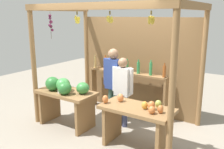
{
  "coord_description": "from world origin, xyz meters",
  "views": [
    {
      "loc": [
        2.66,
        -4.24,
        2.29
      ],
      "look_at": [
        0.0,
        -0.17,
        1.12
      ],
      "focal_mm": 39.89,
      "sensor_mm": 36.0,
      "label": 1
    }
  ],
  "objects": [
    {
      "name": "bottle_shelf_unit",
      "position": [
        -0.14,
        0.65,
        0.8
      ],
      "size": [
        2.0,
        0.22,
        1.34
      ],
      "color": "olive",
      "rests_on": "ground"
    },
    {
      "name": "vendor_woman",
      "position": [
        0.17,
        -0.05,
        0.86
      ],
      "size": [
        0.48,
        0.2,
        1.46
      ],
      "rotation": [
        0.0,
        0.0,
        0.08
      ],
      "color": "#3A4064",
      "rests_on": "ground"
    },
    {
      "name": "fruit_counter_left",
      "position": [
        -0.82,
        -0.68,
        0.7
      ],
      "size": [
        1.26,
        0.64,
        1.04
      ],
      "color": "olive",
      "rests_on": "ground"
    },
    {
      "name": "market_stall",
      "position": [
        -0.0,
        0.42,
        1.43
      ],
      "size": [
        3.12,
        1.85,
        2.49
      ],
      "color": "olive",
      "rests_on": "ground"
    },
    {
      "name": "ground_plane",
      "position": [
        0.0,
        0.0,
        0.0
      ],
      "size": [
        12.0,
        12.0,
        0.0
      ],
      "primitive_type": "plane",
      "color": "gray",
      "rests_on": "ground"
    },
    {
      "name": "fruit_counter_right",
      "position": [
        0.83,
        -0.65,
        0.57
      ],
      "size": [
        1.26,
        0.64,
        0.91
      ],
      "color": "olive",
      "rests_on": "ground"
    },
    {
      "name": "vendor_man",
      "position": [
        -0.12,
        0.05,
        0.97
      ],
      "size": [
        0.48,
        0.22,
        1.61
      ],
      "rotation": [
        0.0,
        0.0,
        0.07
      ],
      "color": "#3B5E51",
      "rests_on": "ground"
    }
  ]
}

